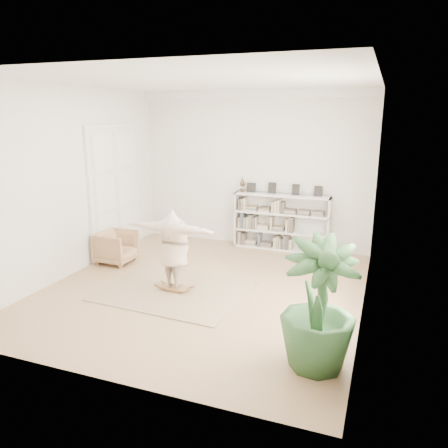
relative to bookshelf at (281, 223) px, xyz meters
The scene contains 9 objects.
floor 2.98m from the bookshelf, 104.79° to the right, with size 6.00×6.00×0.00m, color #A17C53.
room_shell 2.97m from the bookshelf, behind, with size 6.00×6.00×6.00m.
doors 3.84m from the bookshelf, 156.24° to the right, with size 0.09×1.78×2.92m.
bookshelf is the anchor object (origin of this frame).
armchair 3.74m from the bookshelf, 144.73° to the right, with size 0.73×0.75×0.68m, color tan.
rug 3.38m from the bookshelf, 110.95° to the right, with size 2.50×2.00×0.02m, color tan.
rocker_board 3.37m from the bookshelf, 110.95° to the right, with size 0.49×0.31×0.10m.
person 3.33m from the bookshelf, 110.95° to the right, with size 1.72×0.47×1.40m, color #CDB099.
houseplant 4.89m from the bookshelf, 71.42° to the right, with size 0.93×0.93×1.67m, color #2A5128.
Camera 1 is at (2.94, -6.80, 3.11)m, focal length 35.00 mm.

